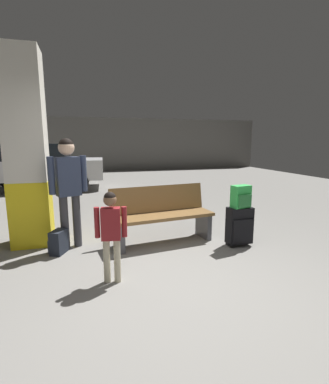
{
  "coord_description": "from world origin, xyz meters",
  "views": [
    {
      "loc": [
        -0.98,
        -2.68,
        1.6
      ],
      "look_at": [
        0.16,
        1.3,
        0.85
      ],
      "focal_mm": 26.43,
      "sensor_mm": 36.0,
      "label": 1
    }
  ],
  "objects_px": {
    "backpack_dark_floor": "(58,242)",
    "parked_car_far": "(38,165)",
    "structural_pillar": "(27,151)",
    "backpack_bright": "(241,197)",
    "adult": "(68,181)",
    "child": "(111,228)",
    "suitcase": "(240,226)",
    "bench": "(162,215)"
  },
  "relations": [
    {
      "from": "structural_pillar",
      "to": "adult",
      "type": "height_order",
      "value": "structural_pillar"
    },
    {
      "from": "backpack_bright",
      "to": "adult",
      "type": "height_order",
      "value": "adult"
    },
    {
      "from": "bench",
      "to": "parked_car_far",
      "type": "relative_size",
      "value": 0.39
    },
    {
      "from": "suitcase",
      "to": "backpack_bright",
      "type": "distance_m",
      "value": 0.45
    },
    {
      "from": "adult",
      "to": "backpack_dark_floor",
      "type": "xyz_separation_m",
      "value": [
        -0.17,
        -0.2,
        -0.85
      ]
    },
    {
      "from": "suitcase",
      "to": "backpack_dark_floor",
      "type": "height_order",
      "value": "suitcase"
    },
    {
      "from": "suitcase",
      "to": "backpack_bright",
      "type": "relative_size",
      "value": 1.78
    },
    {
      "from": "backpack_bright",
      "to": "child",
      "type": "relative_size",
      "value": 0.32
    },
    {
      "from": "child",
      "to": "adult",
      "type": "xyz_separation_m",
      "value": [
        -0.49,
        1.27,
        0.36
      ]
    },
    {
      "from": "bench",
      "to": "child",
      "type": "relative_size",
      "value": 1.56
    },
    {
      "from": "backpack_dark_floor",
      "to": "bench",
      "type": "bearing_deg",
      "value": 2.06
    },
    {
      "from": "adult",
      "to": "suitcase",
      "type": "bearing_deg",
      "value": -14.59
    },
    {
      "from": "structural_pillar",
      "to": "parked_car_far",
      "type": "distance_m",
      "value": 5.53
    },
    {
      "from": "backpack_dark_floor",
      "to": "child",
      "type": "bearing_deg",
      "value": -58.18
    },
    {
      "from": "child",
      "to": "parked_car_far",
      "type": "xyz_separation_m",
      "value": [
        -1.71,
        7.07,
        0.16
      ]
    },
    {
      "from": "bench",
      "to": "adult",
      "type": "xyz_separation_m",
      "value": [
        -1.39,
        0.14,
        0.57
      ]
    },
    {
      "from": "backpack_bright",
      "to": "child",
      "type": "xyz_separation_m",
      "value": [
        -2.0,
        -0.62,
        -0.12
      ]
    },
    {
      "from": "adult",
      "to": "backpack_dark_floor",
      "type": "height_order",
      "value": "adult"
    },
    {
      "from": "adult",
      "to": "parked_car_far",
      "type": "distance_m",
      "value": 5.94
    },
    {
      "from": "adult",
      "to": "backpack_dark_floor",
      "type": "bearing_deg",
      "value": -131.12
    },
    {
      "from": "suitcase",
      "to": "child",
      "type": "bearing_deg",
      "value": -162.82
    },
    {
      "from": "adult",
      "to": "parked_car_far",
      "type": "relative_size",
      "value": 0.39
    },
    {
      "from": "bench",
      "to": "child",
      "type": "bearing_deg",
      "value": -128.82
    },
    {
      "from": "backpack_bright",
      "to": "parked_car_far",
      "type": "height_order",
      "value": "parked_car_far"
    },
    {
      "from": "child",
      "to": "backpack_dark_floor",
      "type": "height_order",
      "value": "child"
    },
    {
      "from": "child",
      "to": "adult",
      "type": "relative_size",
      "value": 0.64
    },
    {
      "from": "backpack_bright",
      "to": "child",
      "type": "bearing_deg",
      "value": -162.84
    },
    {
      "from": "adult",
      "to": "structural_pillar",
      "type": "bearing_deg",
      "value": 148.86
    },
    {
      "from": "structural_pillar",
      "to": "child",
      "type": "relative_size",
      "value": 2.76
    },
    {
      "from": "suitcase",
      "to": "child",
      "type": "distance_m",
      "value": 2.12
    },
    {
      "from": "structural_pillar",
      "to": "suitcase",
      "type": "bearing_deg",
      "value": -18.04
    },
    {
      "from": "structural_pillar",
      "to": "backpack_dark_floor",
      "type": "bearing_deg",
      "value": -53.53
    },
    {
      "from": "structural_pillar",
      "to": "backpack_dark_floor",
      "type": "height_order",
      "value": "structural_pillar"
    },
    {
      "from": "child",
      "to": "structural_pillar",
      "type": "bearing_deg",
      "value": 123.46
    },
    {
      "from": "backpack_dark_floor",
      "to": "parked_car_far",
      "type": "height_order",
      "value": "parked_car_far"
    },
    {
      "from": "suitcase",
      "to": "child",
      "type": "height_order",
      "value": "child"
    },
    {
      "from": "child",
      "to": "backpack_dark_floor",
      "type": "xyz_separation_m",
      "value": [
        -0.66,
        1.06,
        -0.48
      ]
    },
    {
      "from": "backpack_dark_floor",
      "to": "parked_car_far",
      "type": "bearing_deg",
      "value": 99.94
    },
    {
      "from": "structural_pillar",
      "to": "backpack_bright",
      "type": "distance_m",
      "value": 3.3
    },
    {
      "from": "structural_pillar",
      "to": "parked_car_far",
      "type": "height_order",
      "value": "structural_pillar"
    },
    {
      "from": "child",
      "to": "suitcase",
      "type": "bearing_deg",
      "value": 17.18
    },
    {
      "from": "child",
      "to": "backpack_dark_floor",
      "type": "distance_m",
      "value": 1.34
    }
  ]
}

